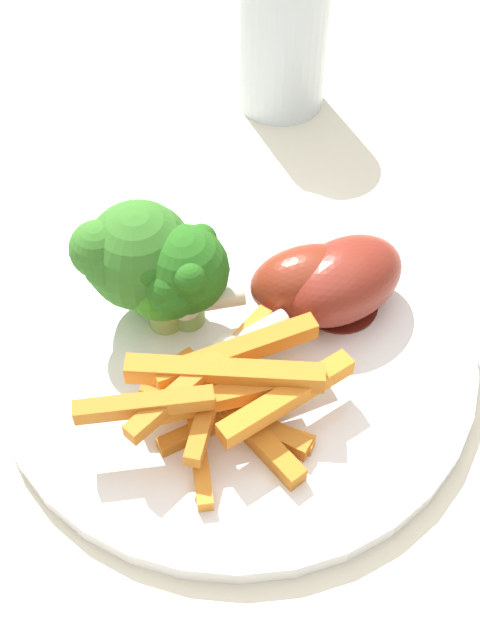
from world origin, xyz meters
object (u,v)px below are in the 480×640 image
(broccoli_floret_back, at_px, (167,287))
(broccoli_floret_front, at_px, (182,275))
(dinner_plate, at_px, (240,348))
(broccoli_floret_middle, at_px, (133,258))
(chicken_drumstick_far, at_px, (304,284))
(carrot_fries_pile, at_px, (226,397))
(water_glass, at_px, (283,38))
(dining_table, at_px, (238,408))
(chicken_drumstick_near, at_px, (338,287))

(broccoli_floret_back, bearing_deg, broccoli_floret_front, -175.18)
(dinner_plate, bearing_deg, broccoli_floret_middle, -22.69)
(chicken_drumstick_far, bearing_deg, broccoli_floret_back, 9.35)
(carrot_fries_pile, bearing_deg, broccoli_floret_back, -62.32)
(carrot_fries_pile, xyz_separation_m, water_glass, (-0.04, -0.30, 0.02))
(broccoli_floret_front, relative_size, carrot_fries_pile, 0.48)
(chicken_drumstick_far, bearing_deg, dining_table, -2.07)
(broccoli_floret_middle, relative_size, carrot_fries_pile, 0.52)
(chicken_drumstick_near, height_order, water_glass, water_glass)
(broccoli_floret_middle, bearing_deg, broccoli_floret_front, 158.74)
(broccoli_floret_back, distance_m, water_glass, 0.25)
(dinner_plate, xyz_separation_m, broccoli_floret_middle, (0.06, -0.02, 0.05))
(broccoli_floret_middle, bearing_deg, chicken_drumstick_far, -179.09)
(broccoli_floret_back, distance_m, chicken_drumstick_far, 0.08)
(water_glass, bearing_deg, dinner_plate, 82.32)
(dinner_plate, distance_m, broccoli_floret_middle, 0.08)
(chicken_drumstick_near, height_order, chicken_drumstick_far, chicken_drumstick_near)
(dinner_plate, xyz_separation_m, water_glass, (-0.03, -0.25, 0.05))
(dining_table, height_order, broccoli_floret_middle, broccoli_floret_middle)
(dining_table, bearing_deg, dinner_plate, 92.58)
(dinner_plate, height_order, chicken_drumstick_far, chicken_drumstick_far)
(dinner_plate, height_order, broccoli_floret_middle, broccoli_floret_middle)
(broccoli_floret_front, relative_size, broccoli_floret_middle, 0.91)
(carrot_fries_pile, height_order, water_glass, water_glass)
(dining_table, xyz_separation_m, dinner_plate, (-0.00, 0.03, 0.11))
(dinner_plate, distance_m, carrot_fries_pile, 0.06)
(broccoli_floret_front, xyz_separation_m, chicken_drumstick_far, (-0.07, -0.01, -0.02))
(dinner_plate, xyz_separation_m, chicken_drumstick_near, (-0.06, -0.02, 0.03))
(dining_table, xyz_separation_m, chicken_drumstick_near, (-0.06, 0.00, 0.14))
(water_glass, bearing_deg, broccoli_floret_middle, 67.65)
(dining_table, relative_size, chicken_drumstick_far, 8.86)
(broccoli_floret_middle, height_order, water_glass, water_glass)
(broccoli_floret_back, bearing_deg, dinner_plate, 161.71)
(carrot_fries_pile, distance_m, water_glass, 0.31)
(broccoli_floret_front, height_order, chicken_drumstick_near, broccoli_floret_front)
(broccoli_floret_back, xyz_separation_m, chicken_drumstick_near, (-0.10, -0.01, -0.01))
(broccoli_floret_front, height_order, chicken_drumstick_far, broccoli_floret_front)
(chicken_drumstick_far, bearing_deg, carrot_fries_pile, 59.50)
(carrot_fries_pile, distance_m, chicken_drumstick_far, 0.09)
(broccoli_floret_back, height_order, chicken_drumstick_near, broccoli_floret_back)
(dining_table, bearing_deg, carrot_fries_pile, 85.37)
(broccoli_floret_front, height_order, broccoli_floret_middle, broccoli_floret_middle)
(broccoli_floret_front, bearing_deg, dining_table, -156.31)
(dining_table, xyz_separation_m, broccoli_floret_back, (0.04, 0.01, 0.15))
(broccoli_floret_back, bearing_deg, chicken_drumstick_near, -174.28)
(dinner_plate, height_order, carrot_fries_pile, carrot_fries_pile)
(dining_table, bearing_deg, broccoli_floret_front, 23.69)
(dining_table, bearing_deg, broccoli_floret_middle, 2.89)
(broccoli_floret_front, distance_m, water_glass, 0.25)
(broccoli_floret_front, xyz_separation_m, carrot_fries_pile, (-0.02, 0.06, -0.02))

